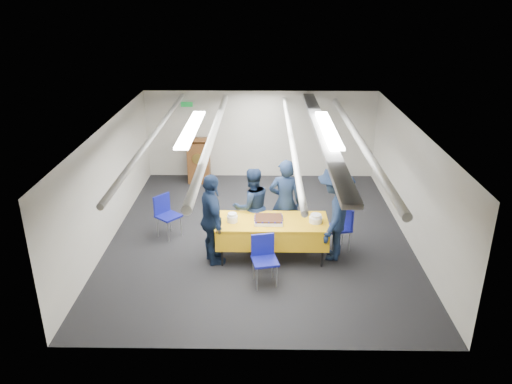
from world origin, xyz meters
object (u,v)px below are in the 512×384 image
(chair_near, at_px, (264,254))
(sailor_b, at_px, (252,207))
(serving_table, at_px, (272,231))
(sheet_cake, at_px, (269,220))
(sailor_d, at_px, (334,213))
(sailor_c, at_px, (212,220))
(podium, at_px, (199,159))
(sailor_a, at_px, (285,202))
(chair_left, at_px, (166,211))
(chair_right, at_px, (343,224))

(chair_near, relative_size, sailor_b, 0.55)
(serving_table, height_order, sheet_cake, sheet_cake)
(serving_table, bearing_deg, sailor_d, 2.39)
(chair_near, relative_size, sailor_c, 0.50)
(sailor_b, bearing_deg, sheet_cake, 95.46)
(sheet_cake, height_order, sailor_c, sailor_c)
(chair_near, bearing_deg, sheet_cake, 83.80)
(sailor_d, bearing_deg, podium, -124.99)
(serving_table, bearing_deg, podium, 114.99)
(sheet_cake, bearing_deg, sailor_c, -172.94)
(sailor_b, bearing_deg, chair_near, 78.08)
(sailor_b, distance_m, sailor_c, 1.04)
(sailor_a, bearing_deg, serving_table, 69.44)
(serving_table, height_order, chair_left, chair_left)
(podium, relative_size, sailor_a, 0.72)
(sailor_c, bearing_deg, chair_left, 24.21)
(sailor_b, bearing_deg, sailor_c, 25.83)
(sailor_d, bearing_deg, sailor_b, -91.72)
(podium, xyz_separation_m, sailor_d, (2.99, -3.90, 0.29))
(chair_right, bearing_deg, chair_left, 171.69)
(serving_table, relative_size, podium, 1.65)
(chair_near, bearing_deg, podium, 109.49)
(serving_table, xyz_separation_m, podium, (-1.84, 3.95, 0.05))
(sailor_a, distance_m, sailor_c, 1.57)
(sailor_a, distance_m, sailor_d, 1.06)
(serving_table, height_order, sailor_a, sailor_a)
(serving_table, xyz_separation_m, chair_left, (-2.15, 0.90, -0.03))
(chair_right, bearing_deg, podium, 132.02)
(chair_left, bearing_deg, sailor_b, -10.00)
(sailor_c, bearing_deg, sailor_b, -63.26)
(serving_table, relative_size, chair_near, 2.37)
(chair_left, relative_size, sailor_b, 0.55)
(sailor_a, height_order, sailor_b, sailor_a)
(serving_table, relative_size, sailor_a, 1.18)
(chair_near, xyz_separation_m, sailor_d, (1.30, 0.87, 0.37))
(sailor_c, bearing_deg, sailor_a, -79.75)
(sheet_cake, distance_m, chair_near, 0.83)
(chair_left, relative_size, sailor_d, 0.48)
(sailor_c, bearing_deg, sheet_cake, -103.49)
(sailor_d, bearing_deg, chair_near, -38.40)
(sailor_b, bearing_deg, sailor_d, 139.24)
(sheet_cake, relative_size, sailor_b, 0.34)
(chair_left, bearing_deg, sailor_a, -6.28)
(podium, height_order, sailor_a, sailor_a)
(chair_right, relative_size, sailor_d, 0.48)
(sailor_b, xyz_separation_m, sailor_d, (1.53, -0.54, 0.11))
(chair_left, xyz_separation_m, sailor_d, (3.30, -0.85, 0.37))
(sailor_a, xyz_separation_m, sailor_c, (-1.35, -0.81, -0.01))
(chair_near, height_order, chair_left, same)
(sailor_a, height_order, sailor_c, sailor_a)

